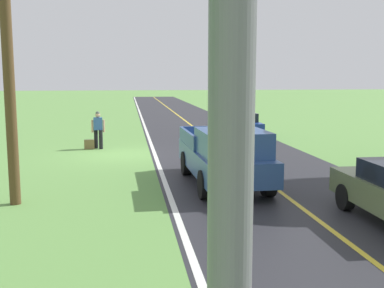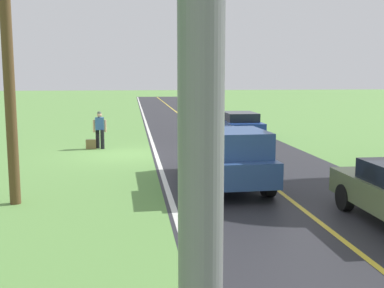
% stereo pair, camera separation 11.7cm
% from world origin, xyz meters
% --- Properties ---
extents(ground_plane, '(200.00, 200.00, 0.00)m').
position_xyz_m(ground_plane, '(0.00, 0.00, 0.00)').
color(ground_plane, '#609347').
extents(road_surface, '(6.82, 120.00, 0.00)m').
position_xyz_m(road_surface, '(-4.56, 0.00, 0.00)').
color(road_surface, '#28282D').
rests_on(road_surface, ground).
extents(lane_edge_line, '(0.16, 117.60, 0.00)m').
position_xyz_m(lane_edge_line, '(-1.33, 0.00, 0.01)').
color(lane_edge_line, silver).
rests_on(lane_edge_line, ground).
extents(lane_centre_line, '(0.14, 117.60, 0.00)m').
position_xyz_m(lane_centre_line, '(-4.56, 0.00, 0.01)').
color(lane_centre_line, gold).
rests_on(lane_centre_line, ground).
extents(hitchhiker_walking, '(0.62, 0.51, 1.75)m').
position_xyz_m(hitchhiker_walking, '(1.17, -1.92, 0.98)').
color(hitchhiker_walking, black).
rests_on(hitchhiker_walking, ground).
extents(suitcase_carried, '(0.47, 0.23, 0.44)m').
position_xyz_m(suitcase_carried, '(1.59, -1.81, 0.22)').
color(suitcase_carried, brown).
rests_on(suitcase_carried, ground).
extents(pickup_truck_passing, '(2.22, 5.45, 1.82)m').
position_xyz_m(pickup_truck_passing, '(-3.12, 6.36, 0.97)').
color(pickup_truck_passing, '#2D4C84').
rests_on(pickup_truck_passing, ground).
extents(traffic_light_mast, '(0.61, 0.32, 5.20)m').
position_xyz_m(traffic_light_mast, '(-0.40, 18.66, 3.55)').
color(traffic_light_mast, slate).
rests_on(traffic_light_mast, ground).
extents(sedan_near_oncoming, '(1.95, 4.41, 1.41)m').
position_xyz_m(sedan_near_oncoming, '(-6.18, -4.94, 0.75)').
color(sedan_near_oncoming, navy).
rests_on(sedan_near_oncoming, ground).
extents(utility_pole_roadside, '(0.28, 0.28, 8.50)m').
position_xyz_m(utility_pole_roadside, '(2.77, 7.65, 4.25)').
color(utility_pole_roadside, brown).
rests_on(utility_pole_roadside, ground).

